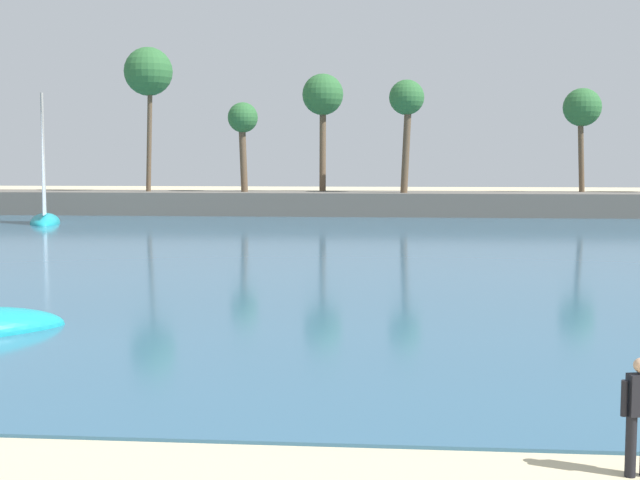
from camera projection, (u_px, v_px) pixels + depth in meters
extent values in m
cube|color=#33607F|center=(332.00, 222.00, 60.43)|extent=(220.00, 94.29, 0.06)
cube|color=#605B54|center=(339.00, 204.00, 67.43)|extent=(104.44, 6.00, 1.80)
cylinder|color=brown|center=(149.00, 132.00, 67.83)|extent=(0.80, 0.76, 9.21)
sphere|color=#2D6633|center=(148.00, 71.00, 67.40)|extent=(3.71, 3.71, 3.71)
cylinder|color=brown|center=(323.00, 143.00, 68.67)|extent=(0.52, 0.79, 7.52)
sphere|color=#2D6633|center=(323.00, 94.00, 68.32)|extent=(3.20, 3.20, 3.20)
cylinder|color=brown|center=(243.00, 155.00, 67.25)|extent=(0.70, 0.56, 5.68)
sphere|color=#2D6633|center=(243.00, 117.00, 66.98)|extent=(2.30, 2.30, 2.30)
cylinder|color=brown|center=(406.00, 145.00, 65.06)|extent=(0.82, 0.72, 7.07)
sphere|color=#2D6633|center=(407.00, 97.00, 64.73)|extent=(2.59, 2.59, 2.59)
cylinder|color=brown|center=(581.00, 150.00, 66.83)|extent=(0.77, 0.74, 6.44)
sphere|color=#2D6633|center=(582.00, 107.00, 66.53)|extent=(2.89, 2.89, 2.89)
cylinder|color=black|center=(631.00, 446.00, 12.09)|extent=(0.15, 0.15, 0.86)
cube|color=black|center=(640.00, 395.00, 12.04)|extent=(0.38, 0.27, 0.58)
cylinder|color=black|center=(624.00, 398.00, 12.01)|extent=(0.09, 0.09, 0.50)
ellipsoid|color=teal|center=(45.00, 223.00, 58.73)|extent=(3.99, 6.67, 1.28)
cylinder|color=gray|center=(43.00, 153.00, 58.61)|extent=(0.19, 0.19, 8.00)
pyramid|color=silver|center=(43.00, 162.00, 57.62)|extent=(1.16, 2.77, 6.80)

